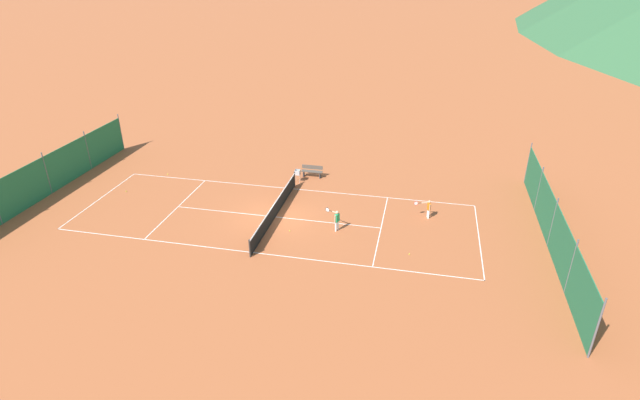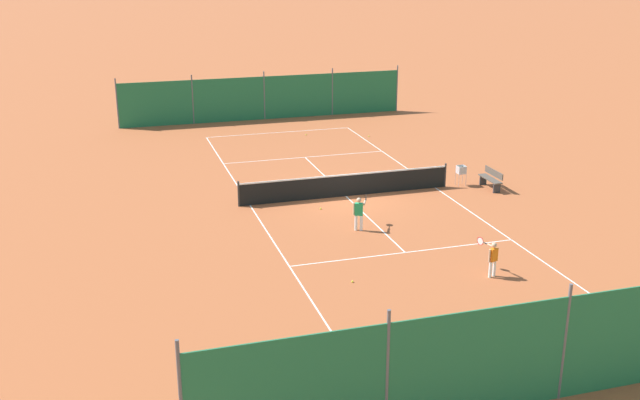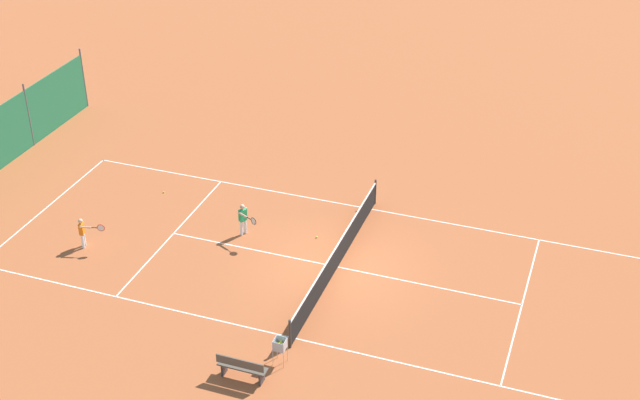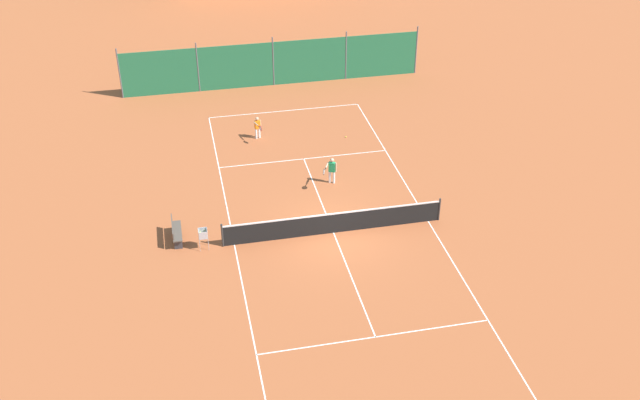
{
  "view_description": "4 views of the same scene",
  "coord_description": "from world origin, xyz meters",
  "px_view_note": "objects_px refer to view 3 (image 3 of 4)",
  "views": [
    {
      "loc": [
        25.4,
        8.29,
        14.37
      ],
      "look_at": [
        -1.33,
        2.48,
        0.76
      ],
      "focal_mm": 28.0,
      "sensor_mm": 36.0,
      "label": 1
    },
    {
      "loc": [
        9.6,
        28.26,
        9.93
      ],
      "look_at": [
        1.86,
        2.42,
        0.79
      ],
      "focal_mm": 42.0,
      "sensor_mm": 36.0,
      "label": 2
    },
    {
      "loc": [
        -24.18,
        -7.97,
        17.95
      ],
      "look_at": [
        1.9,
        1.33,
        1.39
      ],
      "focal_mm": 50.0,
      "sensor_mm": 36.0,
      "label": 3
    },
    {
      "loc": [
        -5.86,
        -24.68,
        17.58
      ],
      "look_at": [
        -0.34,
        1.09,
        0.97
      ],
      "focal_mm": 42.0,
      "sensor_mm": 36.0,
      "label": 4
    }
  ],
  "objects_px": {
    "ball_hopper": "(280,345)",
    "courtside_bench": "(242,367)",
    "player_far_service": "(243,218)",
    "tennis_ball_mid_court": "(164,192)",
    "player_near_service": "(83,231)",
    "tennis_ball_alley_left": "(317,237)",
    "tennis_net": "(338,255)"
  },
  "relations": [
    {
      "from": "player_far_service",
      "to": "tennis_ball_mid_court",
      "type": "distance_m",
      "value": 4.65
    },
    {
      "from": "player_far_service",
      "to": "tennis_ball_alley_left",
      "type": "height_order",
      "value": "player_far_service"
    },
    {
      "from": "courtside_bench",
      "to": "tennis_ball_alley_left",
      "type": "bearing_deg",
      "value": 3.66
    },
    {
      "from": "tennis_ball_alley_left",
      "to": "courtside_bench",
      "type": "xyz_separation_m",
      "value": [
        -7.84,
        -0.5,
        0.42
      ]
    },
    {
      "from": "player_near_service",
      "to": "ball_hopper",
      "type": "distance_m",
      "value": 9.59
    },
    {
      "from": "tennis_net",
      "to": "tennis_ball_alley_left",
      "type": "bearing_deg",
      "value": 41.13
    },
    {
      "from": "player_near_service",
      "to": "courtside_bench",
      "type": "xyz_separation_m",
      "value": [
        -4.49,
        -8.17,
        -0.23
      ]
    },
    {
      "from": "tennis_ball_alley_left",
      "to": "ball_hopper",
      "type": "height_order",
      "value": "ball_hopper"
    },
    {
      "from": "courtside_bench",
      "to": "player_near_service",
      "type": "bearing_deg",
      "value": 61.19
    },
    {
      "from": "player_near_service",
      "to": "tennis_net",
      "type": "bearing_deg",
      "value": -78.35
    },
    {
      "from": "tennis_net",
      "to": "player_far_service",
      "type": "bearing_deg",
      "value": 78.41
    },
    {
      "from": "player_near_service",
      "to": "tennis_ball_mid_court",
      "type": "relative_size",
      "value": 17.73
    },
    {
      "from": "tennis_ball_mid_court",
      "to": "tennis_ball_alley_left",
      "type": "relative_size",
      "value": 1.0
    },
    {
      "from": "tennis_ball_mid_court",
      "to": "ball_hopper",
      "type": "height_order",
      "value": "ball_hopper"
    },
    {
      "from": "player_far_service",
      "to": "tennis_ball_mid_court",
      "type": "xyz_separation_m",
      "value": [
        1.72,
        4.26,
        -0.71
      ]
    },
    {
      "from": "tennis_ball_alley_left",
      "to": "player_near_service",
      "type": "bearing_deg",
      "value": 113.59
    },
    {
      "from": "tennis_net",
      "to": "courtside_bench",
      "type": "height_order",
      "value": "tennis_net"
    },
    {
      "from": "tennis_ball_mid_court",
      "to": "ball_hopper",
      "type": "distance_m",
      "value": 11.3
    },
    {
      "from": "tennis_net",
      "to": "tennis_ball_mid_court",
      "type": "distance_m",
      "value": 8.56
    },
    {
      "from": "tennis_net",
      "to": "tennis_ball_alley_left",
      "type": "xyz_separation_m",
      "value": [
        1.5,
        1.31,
        -0.47
      ]
    },
    {
      "from": "player_far_service",
      "to": "ball_hopper",
      "type": "height_order",
      "value": "player_far_service"
    },
    {
      "from": "ball_hopper",
      "to": "courtside_bench",
      "type": "bearing_deg",
      "value": 143.43
    },
    {
      "from": "tennis_net",
      "to": "player_near_service",
      "type": "distance_m",
      "value": 9.17
    },
    {
      "from": "courtside_bench",
      "to": "tennis_ball_mid_court",
      "type": "bearing_deg",
      "value": 39.68
    },
    {
      "from": "tennis_ball_mid_court",
      "to": "player_far_service",
      "type": "bearing_deg",
      "value": -112.0
    },
    {
      "from": "player_near_service",
      "to": "ball_hopper",
      "type": "bearing_deg",
      "value": -111.02
    },
    {
      "from": "player_near_service",
      "to": "tennis_ball_mid_court",
      "type": "height_order",
      "value": "player_near_service"
    },
    {
      "from": "tennis_net",
      "to": "player_near_service",
      "type": "height_order",
      "value": "player_near_service"
    },
    {
      "from": "player_far_service",
      "to": "tennis_net",
      "type": "bearing_deg",
      "value": -101.59
    },
    {
      "from": "player_near_service",
      "to": "tennis_ball_alley_left",
      "type": "bearing_deg",
      "value": -66.41
    },
    {
      "from": "player_far_service",
      "to": "tennis_ball_alley_left",
      "type": "distance_m",
      "value": 2.78
    },
    {
      "from": "player_near_service",
      "to": "tennis_ball_alley_left",
      "type": "relative_size",
      "value": 17.73
    }
  ]
}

